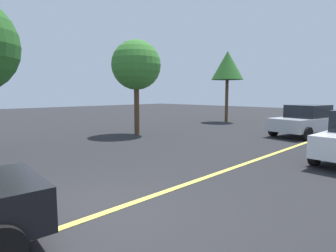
{
  "coord_description": "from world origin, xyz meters",
  "views": [
    {
      "loc": [
        -2.36,
        -4.23,
        2.16
      ],
      "look_at": [
        2.29,
        0.4,
        1.39
      ],
      "focal_mm": 29.78,
      "sensor_mm": 36.0,
      "label": 1
    }
  ],
  "objects": [
    {
      "name": "ground_plane",
      "position": [
        0.0,
        0.0,
        0.0
      ],
      "size": [
        80.0,
        80.0,
        0.0
      ],
      "primitive_type": "plane",
      "color": "#262628"
    },
    {
      "name": "car_silver_mid_road",
      "position": [
        12.69,
        0.76,
        0.8
      ],
      "size": [
        4.29,
        2.56,
        1.59
      ],
      "color": "#B7BABF",
      "rests_on": "ground_plane"
    },
    {
      "name": "lane_marking_centre",
      "position": [
        3.0,
        0.0,
        0.01
      ],
      "size": [
        28.0,
        0.16,
        0.01
      ],
      "primitive_type": "cube",
      "color": "#E0D14C"
    },
    {
      "name": "tree_centre_verge",
      "position": [
        6.85,
        7.25,
        3.6
      ],
      "size": [
        2.55,
        2.55,
        4.9
      ],
      "color": "#513823",
      "rests_on": "ground_plane"
    },
    {
      "name": "tree_left_verge",
      "position": [
        15.81,
        7.56,
        4.22
      ],
      "size": [
        2.38,
        2.38,
        5.32
      ],
      "color": "#513823",
      "rests_on": "ground_plane"
    }
  ]
}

